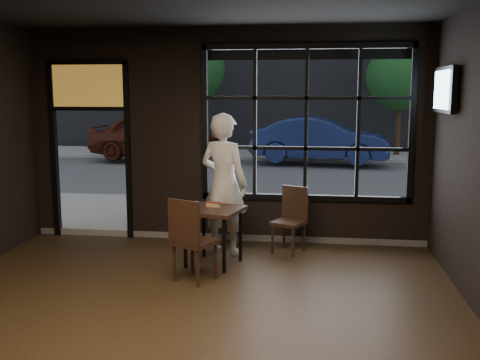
# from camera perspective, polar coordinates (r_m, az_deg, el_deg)

# --- Properties ---
(floor) EXTENTS (6.00, 7.00, 0.02)m
(floor) POSITION_cam_1_polar(r_m,az_deg,el_deg) (5.44, -7.53, -15.78)
(floor) COLOR black
(floor) RESTS_ON ground
(window_frame) EXTENTS (3.06, 0.12, 2.28)m
(window_frame) POSITION_cam_1_polar(r_m,az_deg,el_deg) (8.27, 6.73, 5.74)
(window_frame) COLOR black
(window_frame) RESTS_ON ground
(stained_transom) EXTENTS (1.20, 0.06, 0.70)m
(stained_transom) POSITION_cam_1_polar(r_m,az_deg,el_deg) (8.94, -15.16, 9.26)
(stained_transom) COLOR orange
(stained_transom) RESTS_ON ground
(street_asphalt) EXTENTS (60.00, 41.00, 0.04)m
(street_asphalt) POSITION_cam_1_polar(r_m,az_deg,el_deg) (28.88, 4.92, 4.43)
(street_asphalt) COLOR #545456
(street_asphalt) RESTS_ON ground
(cafe_table) EXTENTS (0.85, 0.85, 0.76)m
(cafe_table) POSITION_cam_1_polar(r_m,az_deg,el_deg) (7.41, -2.72, -5.73)
(cafe_table) COLOR black
(cafe_table) RESTS_ON floor
(chair_near) EXTENTS (0.59, 0.59, 1.02)m
(chair_near) POSITION_cam_1_polar(r_m,az_deg,el_deg) (6.78, -4.63, -6.01)
(chair_near) COLOR black
(chair_near) RESTS_ON floor
(chair_window) EXTENTS (0.54, 0.54, 0.93)m
(chair_window) POSITION_cam_1_polar(r_m,az_deg,el_deg) (7.94, 4.96, -4.12)
(chair_window) COLOR black
(chair_window) RESTS_ON floor
(man) EXTENTS (0.85, 0.72, 1.97)m
(man) POSITION_cam_1_polar(r_m,az_deg,el_deg) (7.80, -1.65, -0.41)
(man) COLOR white
(man) RESTS_ON floor
(hotdog) EXTENTS (0.21, 0.13, 0.06)m
(hotdog) POSITION_cam_1_polar(r_m,az_deg,el_deg) (7.40, -2.71, -2.53)
(hotdog) COLOR tan
(hotdog) RESTS_ON cafe_table
(cup) EXTENTS (0.13, 0.13, 0.10)m
(cup) POSITION_cam_1_polar(r_m,az_deg,el_deg) (7.27, -4.57, -2.60)
(cup) COLOR silver
(cup) RESTS_ON cafe_table
(tv) EXTENTS (0.11, 0.97, 0.57)m
(tv) POSITION_cam_1_polar(r_m,az_deg,el_deg) (7.51, 20.15, 8.60)
(tv) COLOR black
(tv) RESTS_ON wall_right
(navy_car) EXTENTS (4.33, 1.94, 1.38)m
(navy_car) POSITION_cam_1_polar(r_m,az_deg,el_deg) (17.46, 8.13, 4.07)
(navy_car) COLOR navy
(navy_car) RESTS_ON street_asphalt
(maroon_car) EXTENTS (4.52, 2.43, 1.46)m
(maroon_car) POSITION_cam_1_polar(r_m,az_deg,el_deg) (18.17, -8.51, 4.38)
(maroon_car) COLOR #45170D
(maroon_car) RESTS_ON street_asphalt
(tree_left) EXTENTS (2.54, 2.54, 4.34)m
(tree_left) POSITION_cam_1_polar(r_m,az_deg,el_deg) (19.90, -5.28, 11.25)
(tree_left) COLOR #332114
(tree_left) RESTS_ON street_asphalt
(tree_right) EXTENTS (2.27, 2.27, 3.88)m
(tree_right) POSITION_cam_1_polar(r_m,az_deg,el_deg) (20.01, 15.94, 10.01)
(tree_right) COLOR #332114
(tree_right) RESTS_ON street_asphalt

